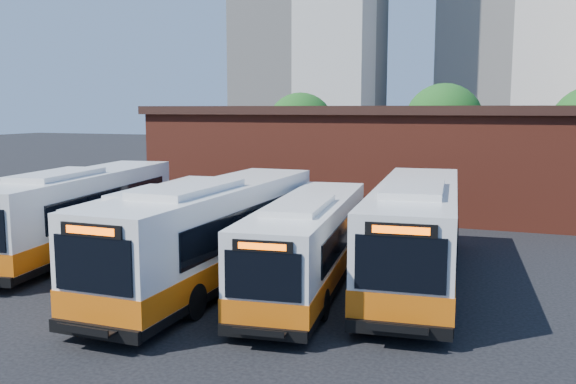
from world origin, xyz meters
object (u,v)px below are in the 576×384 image
(bus_west, at_px, (162,226))
(bus_east, at_px, (416,235))
(bus_farwest, at_px, (80,214))
(bus_midwest, at_px, (213,236))
(transit_worker, at_px, (261,290))
(bus_mideast, at_px, (308,246))

(bus_west, xyz_separation_m, bus_east, (10.41, 0.36, 0.29))
(bus_farwest, height_order, bus_midwest, bus_midwest)
(bus_farwest, xyz_separation_m, bus_west, (4.11, 0.01, -0.27))
(bus_midwest, xyz_separation_m, transit_worker, (3.23, -3.25, -0.73))
(bus_midwest, height_order, bus_mideast, bus_midwest)
(bus_east, height_order, transit_worker, bus_east)
(bus_farwest, bearing_deg, bus_mideast, -16.78)
(bus_west, relative_size, bus_mideast, 0.95)
(bus_farwest, distance_m, bus_mideast, 11.29)
(bus_west, distance_m, bus_mideast, 7.26)
(bus_east, distance_m, transit_worker, 7.05)
(bus_farwest, distance_m, transit_worker, 12.37)
(bus_midwest, bearing_deg, transit_worker, -44.54)
(bus_farwest, xyz_separation_m, bus_east, (14.52, 0.37, 0.02))
(bus_west, height_order, transit_worker, bus_west)
(bus_farwest, height_order, bus_west, bus_farwest)
(bus_midwest, bearing_deg, bus_west, 146.69)
(bus_west, height_order, bus_mideast, bus_mideast)
(transit_worker, bearing_deg, bus_west, 26.29)
(bus_east, bearing_deg, bus_mideast, -152.08)
(bus_mideast, distance_m, transit_worker, 3.91)
(bus_farwest, distance_m, bus_east, 14.53)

